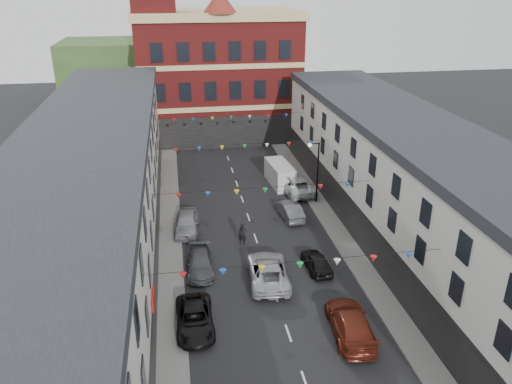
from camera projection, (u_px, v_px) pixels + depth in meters
ground at (275, 295)px, 33.59m from camera, size 160.00×160.00×0.00m
pavement_left at (171, 287)px, 34.33m from camera, size 1.80×64.00×0.15m
pavement_right at (362, 269)px, 36.41m from camera, size 1.80×64.00×0.15m
terrace_left at (85, 231)px, 30.60m from camera, size 8.40×56.00×10.70m
terrace_right at (441, 211)px, 34.35m from camera, size 8.40×56.00×9.70m
civic_building at (218, 74)px, 64.75m from camera, size 20.60×13.30×18.50m
clock_tower at (155, 22)px, 58.26m from camera, size 5.60×5.60×30.00m
distant_hill at (183, 69)px, 87.18m from camera, size 40.00×14.00×10.00m
street_lamp at (315, 164)px, 45.72m from camera, size 1.10×0.36×6.00m
car_left_c at (195, 319)px, 30.16m from camera, size 2.25×4.87×1.35m
car_left_d at (200, 263)px, 36.07m from camera, size 1.97×4.58×1.31m
car_left_e at (187, 222)px, 41.71m from camera, size 2.32×4.92×1.63m
car_right_c at (350, 323)px, 29.57m from camera, size 2.75×5.72×1.61m
car_right_d at (317, 262)px, 36.25m from camera, size 1.76×3.89×1.30m
car_right_e at (290, 210)px, 44.15m from camera, size 1.94×4.46×1.43m
car_right_f at (296, 185)px, 49.34m from camera, size 3.27×6.06×1.62m
moving_car at (268, 271)px, 34.88m from camera, size 3.10×5.99×1.61m
white_van at (280, 174)px, 51.11m from camera, size 2.39×5.21×2.24m
pedestrian at (242, 234)px, 39.60m from camera, size 0.78×0.66×1.82m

